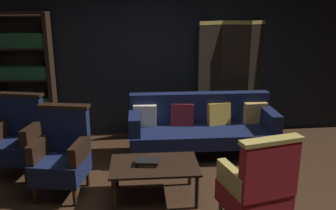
{
  "coord_description": "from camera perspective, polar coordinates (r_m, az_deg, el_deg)",
  "views": [
    {
      "loc": [
        -0.36,
        -3.52,
        2.2
      ],
      "look_at": [
        0.0,
        0.8,
        0.95
      ],
      "focal_mm": 38.59,
      "sensor_mm": 36.0,
      "label": 1
    }
  ],
  "objects": [
    {
      "name": "velvet_couch",
      "position": [
        5.35,
        5.31,
        -3.01
      ],
      "size": [
        2.12,
        0.78,
        0.88
      ],
      "color": "black",
      "rests_on": "ground_plane"
    },
    {
      "name": "folding_screen",
      "position": [
        6.18,
        10.38,
        4.47
      ],
      "size": [
        1.29,
        0.38,
        1.9
      ],
      "color": "black",
      "rests_on": "ground_plane"
    },
    {
      "name": "book_tan_leather",
      "position": [
        4.14,
        -3.31,
        -9.24
      ],
      "size": [
        0.2,
        0.17,
        0.03
      ],
      "primitive_type": "cube",
      "rotation": [
        0.0,
        0.0,
        -0.16
      ],
      "color": "#9E7A47",
      "rests_on": "coffee_table"
    },
    {
      "name": "bookshelf",
      "position": [
        6.1,
        -21.8,
        4.43
      ],
      "size": [
        0.9,
        0.32,
        2.05
      ],
      "color": "black",
      "rests_on": "ground_plane"
    },
    {
      "name": "back_wall",
      "position": [
        6.04,
        -1.3,
        8.46
      ],
      "size": [
        7.2,
        0.1,
        2.8
      ],
      "primitive_type": "cube",
      "color": "black",
      "rests_on": "ground_plane"
    },
    {
      "name": "armchair_wing_left",
      "position": [
        4.42,
        -16.39,
        -7.39
      ],
      "size": [
        0.68,
        0.67,
        1.04
      ],
      "color": "black",
      "rests_on": "ground_plane"
    },
    {
      "name": "armchair_gilt_accent",
      "position": [
        3.66,
        13.96,
        -12.32
      ],
      "size": [
        0.7,
        0.7,
        1.04
      ],
      "color": "tan",
      "rests_on": "ground_plane"
    },
    {
      "name": "book_black_cloth",
      "position": [
        4.13,
        -3.32,
        -8.88
      ],
      "size": [
        0.27,
        0.19,
        0.03
      ],
      "primitive_type": "cube",
      "rotation": [
        0.0,
        0.0,
        -0.14
      ],
      "color": "black",
      "rests_on": "book_tan_leather"
    },
    {
      "name": "ground_plane",
      "position": [
        4.17,
        0.94,
        -15.78
      ],
      "size": [
        10.0,
        10.0,
        0.0
      ],
      "primitive_type": "plane",
      "color": "#331E11"
    },
    {
      "name": "coffee_table",
      "position": [
        4.17,
        -2.16,
        -9.89
      ],
      "size": [
        1.0,
        0.64,
        0.42
      ],
      "color": "black",
      "rests_on": "ground_plane"
    },
    {
      "name": "armchair_wing_right",
      "position": [
        5.14,
        -22.59,
        -4.66
      ],
      "size": [
        0.69,
        0.69,
        1.04
      ],
      "color": "black",
      "rests_on": "ground_plane"
    }
  ]
}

